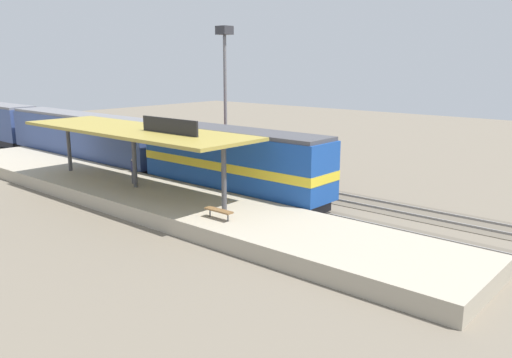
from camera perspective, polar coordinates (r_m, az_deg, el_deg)
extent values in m
plane|color=#706656|center=(38.51, -5.12, -0.45)|extent=(120.00, 120.00, 0.00)
cube|color=#5F5649|center=(37.19, -7.34, -0.95)|extent=(3.20, 110.00, 0.04)
cube|color=gray|center=(36.71, -8.18, -1.06)|extent=(0.10, 110.00, 0.16)
cube|color=gray|center=(37.64, -6.52, -0.67)|extent=(0.10, 110.00, 0.16)
cube|color=#5F5649|center=(40.30, -2.46, 0.21)|extent=(3.20, 110.00, 0.04)
cube|color=gray|center=(39.78, -3.17, 0.13)|extent=(0.10, 110.00, 0.16)
cube|color=gray|center=(40.80, -1.77, 0.46)|extent=(0.10, 110.00, 0.16)
cube|color=#A89E89|center=(34.30, -13.09, -1.61)|extent=(6.00, 44.00, 0.90)
cylinder|color=#47474C|center=(27.84, -3.56, 0.15)|extent=(0.28, 0.28, 3.60)
cylinder|color=#47474C|center=(33.83, -13.28, 2.09)|extent=(0.28, 0.28, 3.60)
cylinder|color=#47474C|center=(40.52, -19.95, 3.38)|extent=(0.28, 0.28, 3.60)
cube|color=#A38E3D|center=(33.54, -13.45, 5.28)|extent=(5.20, 18.00, 0.20)
cube|color=black|center=(30.63, -9.54, 5.81)|extent=(0.12, 4.80, 0.90)
cylinder|color=#333338|center=(26.17, -3.12, -4.27)|extent=(0.07, 0.07, 0.42)
cylinder|color=#333338|center=(27.06, -5.10, -3.73)|extent=(0.07, 0.07, 0.42)
cube|color=brown|center=(26.54, -4.13, -3.48)|extent=(0.44, 1.70, 0.08)
cube|color=#28282D|center=(34.07, -2.54, -1.28)|extent=(2.60, 13.60, 0.70)
cube|color=#19479E|center=(33.62, -2.58, 2.20)|extent=(2.90, 14.40, 3.50)
cube|color=#47474C|center=(33.33, -2.61, 5.36)|extent=(2.78, 14.11, 0.24)
cube|color=yellow|center=(33.67, -2.57, 1.76)|extent=(2.93, 14.43, 0.56)
cube|color=#28282D|center=(48.01, -18.34, 2.21)|extent=(2.60, 19.20, 0.70)
cube|color=#384C84|center=(47.71, -18.50, 4.57)|extent=(2.90, 20.00, 3.30)
cube|color=slate|center=(47.51, -18.65, 6.68)|extent=(2.78, 19.60, 0.24)
cube|color=#28282D|center=(41.13, -3.85, 1.15)|extent=(2.50, 11.20, 0.70)
cube|color=brown|center=(40.83, -3.88, 3.42)|extent=(2.80, 12.00, 2.60)
cube|color=maroon|center=(40.63, -3.91, 5.40)|extent=(2.69, 11.76, 0.24)
cylinder|color=slate|center=(44.51, -3.40, 8.53)|extent=(0.28, 0.28, 11.00)
cube|color=#333338|center=(44.46, -3.51, 16.07)|extent=(1.10, 1.10, 0.70)
cylinder|color=#4C4C51|center=(35.13, -13.43, 0.17)|extent=(0.16, 0.16, 0.84)
cylinder|color=#4C4C51|center=(35.23, -13.20, 0.22)|extent=(0.16, 0.16, 0.84)
cylinder|color=navy|center=(35.03, -13.38, 1.38)|extent=(0.34, 0.34, 0.64)
sphere|color=tan|center=(34.95, -13.41, 2.07)|extent=(0.23, 0.23, 0.23)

